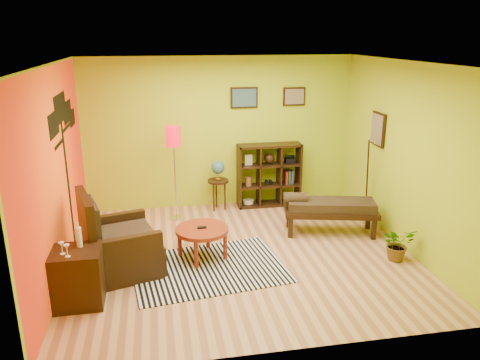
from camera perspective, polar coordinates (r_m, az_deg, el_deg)
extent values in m
plane|color=tan|center=(7.08, 0.26, -9.15)|extent=(5.00, 5.00, 0.00)
cube|color=#ABC91B|center=(8.74, -2.46, 5.73)|extent=(5.00, 0.04, 2.80)
cube|color=#ABC91B|center=(4.51, 5.57, -5.78)|extent=(5.00, 0.04, 2.80)
cube|color=#ABC91B|center=(6.61, -21.56, 0.65)|extent=(0.04, 4.50, 2.80)
cube|color=#ABC91B|center=(7.44, 19.58, 2.65)|extent=(0.04, 4.50, 2.80)
cube|color=white|center=(6.35, 0.29, 14.09)|extent=(5.00, 4.50, 0.04)
cube|color=#FF510D|center=(6.61, -21.39, 0.66)|extent=(0.01, 4.45, 2.75)
cube|color=black|center=(7.22, -20.16, -0.75)|extent=(0.01, 0.14, 2.10)
cube|color=black|center=(6.51, -21.76, 6.28)|extent=(0.01, 0.65, 0.32)
cube|color=black|center=(7.02, -21.06, 8.17)|extent=(0.01, 0.85, 0.40)
cube|color=black|center=(7.52, -20.30, 7.80)|extent=(0.01, 0.70, 0.32)
cube|color=black|center=(7.89, -19.78, 7.15)|extent=(0.01, 0.50, 0.26)
cube|color=black|center=(8.67, 0.50, 10.01)|extent=(0.50, 0.03, 0.38)
cube|color=#436968|center=(8.65, 0.54, 9.99)|extent=(0.44, 0.01, 0.32)
cube|color=black|center=(8.90, 6.62, 10.09)|extent=(0.42, 0.03, 0.34)
cube|color=#937B61|center=(8.88, 6.66, 10.07)|extent=(0.36, 0.01, 0.28)
cube|color=black|center=(8.15, 16.49, 5.96)|extent=(0.03, 0.44, 0.56)
cube|color=#937B61|center=(8.13, 16.33, 5.96)|extent=(0.01, 0.38, 0.50)
cylinder|color=black|center=(8.30, 15.24, 0.06)|extent=(0.23, 0.34, 1.46)
cone|color=silver|center=(7.99, 16.11, 4.82)|extent=(0.08, 0.09, 0.16)
cube|color=silver|center=(6.73, -3.83, -10.65)|extent=(2.28, 1.77, 0.01)
cylinder|color=maroon|center=(6.84, -4.66, -6.07)|extent=(0.77, 0.77, 0.06)
cylinder|color=maroon|center=(7.24, -3.93, -6.73)|extent=(0.06, 0.06, 0.42)
cylinder|color=maroon|center=(7.03, -7.35, -7.62)|extent=(0.06, 0.06, 0.42)
cylinder|color=maroon|center=(6.87, -1.82, -8.11)|extent=(0.06, 0.06, 0.42)
cylinder|color=maroon|center=(6.64, -5.37, -9.11)|extent=(0.06, 0.06, 0.42)
cube|color=black|center=(6.83, -4.67, -5.78)|extent=(0.13, 0.06, 0.02)
cube|color=black|center=(6.78, -13.95, -8.99)|extent=(1.16, 1.14, 0.43)
cube|color=black|center=(6.56, -18.04, -6.66)|extent=(0.35, 0.92, 1.18)
cube|color=black|center=(6.33, -13.15, -9.59)|extent=(0.85, 0.34, 0.69)
cube|color=black|center=(7.11, -14.81, -6.60)|extent=(0.85, 0.34, 0.69)
cube|color=#FBC373|center=(6.66, -13.86, -6.72)|extent=(0.92, 0.90, 0.15)
cube|color=#FBC373|center=(6.49, -17.47, -4.82)|extent=(0.28, 0.69, 0.54)
cube|color=black|center=(6.11, -19.19, -11.10)|extent=(0.60, 0.54, 0.71)
cylinder|color=white|center=(5.98, -19.04, -6.60)|extent=(0.07, 0.07, 0.25)
cylinder|color=white|center=(5.92, -19.19, -5.23)|extent=(0.02, 0.02, 0.07)
cylinder|color=white|center=(5.90, -20.81, -8.42)|extent=(0.06, 0.06, 0.01)
cylinder|color=white|center=(5.88, -20.86, -7.98)|extent=(0.01, 0.01, 0.09)
cone|color=white|center=(5.85, -20.94, -7.36)|extent=(0.07, 0.07, 0.06)
cylinder|color=white|center=(5.82, -20.26, -8.74)|extent=(0.06, 0.06, 0.01)
cylinder|color=white|center=(5.79, -20.31, -8.30)|extent=(0.01, 0.01, 0.09)
cone|color=white|center=(5.77, -20.38, -7.67)|extent=(0.07, 0.07, 0.06)
cylinder|color=silver|center=(8.47, -7.71, -4.60)|extent=(0.25, 0.25, 0.03)
cylinder|color=silver|center=(8.22, -7.92, 0.32)|extent=(0.02, 0.02, 1.55)
cylinder|color=red|center=(8.04, -8.14, 5.28)|extent=(0.24, 0.24, 0.34)
cylinder|color=black|center=(8.66, -2.69, -0.12)|extent=(0.39, 0.39, 0.04)
cylinder|color=black|center=(8.72, -1.85, -1.99)|extent=(0.03, 0.03, 0.54)
cylinder|color=black|center=(8.86, -2.90, -1.68)|extent=(0.03, 0.03, 0.54)
cylinder|color=black|center=(8.66, -3.22, -2.15)|extent=(0.03, 0.03, 0.54)
cylinder|color=gold|center=(8.65, -2.69, 0.12)|extent=(0.10, 0.10, 0.02)
cylinder|color=gold|center=(8.63, -2.69, 0.49)|extent=(0.02, 0.02, 0.10)
sphere|color=#285494|center=(8.58, -2.71, 1.54)|extent=(0.24, 0.24, 0.24)
cube|color=black|center=(8.77, -0.12, 0.40)|extent=(0.04, 0.35, 1.20)
cube|color=black|center=(9.04, 7.13, 0.78)|extent=(0.04, 0.35, 1.20)
cube|color=black|center=(9.08, 3.49, -2.91)|extent=(1.20, 0.35, 0.04)
cube|color=black|center=(8.74, 3.63, 4.24)|extent=(1.20, 0.35, 0.04)
cube|color=black|center=(8.85, 2.30, 0.53)|extent=(0.03, 0.33, 1.12)
cube|color=black|center=(8.94, 4.80, 0.66)|extent=(0.03, 0.33, 1.12)
cube|color=black|center=(8.95, 3.54, -0.63)|extent=(1.12, 0.33, 0.03)
cube|color=black|center=(8.84, 3.58, 1.84)|extent=(1.12, 0.33, 0.03)
cylinder|color=#BCB18B|center=(8.97, 1.01, -2.66)|extent=(0.20, 0.20, 0.07)
sphere|color=black|center=(8.80, 3.60, 2.65)|extent=(0.20, 0.20, 0.20)
cube|color=black|center=(8.92, 6.09, 2.39)|extent=(0.18, 0.15, 0.10)
cylinder|color=black|center=(8.92, 3.29, -0.22)|extent=(0.06, 0.12, 0.06)
cylinder|color=black|center=(8.94, 3.79, -0.19)|extent=(0.06, 0.12, 0.06)
ellipsoid|color=#384C26|center=(9.15, 5.94, -2.27)|extent=(0.18, 0.18, 0.09)
cylinder|color=brown|center=(8.84, 1.03, -0.16)|extent=(0.12, 0.12, 0.18)
cube|color=#BCB18B|center=(8.72, 1.04, 2.47)|extent=(0.14, 0.03, 0.20)
cube|color=maroon|center=(8.99, 5.60, 0.34)|extent=(0.04, 0.18, 0.26)
cube|color=#1E4C1E|center=(9.01, 5.93, 0.36)|extent=(0.04, 0.18, 0.26)
cube|color=navy|center=(9.02, 6.27, 0.37)|extent=(0.04, 0.18, 0.26)
cube|color=black|center=(7.83, 11.01, -3.81)|extent=(1.59, 0.86, 0.09)
cube|color=#FBC373|center=(7.79, 11.06, -3.00)|extent=(1.47, 0.77, 0.15)
cylinder|color=#FBC373|center=(7.68, 6.74, -2.21)|extent=(0.41, 0.27, 0.19)
cube|color=black|center=(8.23, 15.33, -4.63)|extent=(0.09, 0.09, 0.33)
cube|color=black|center=(8.03, 5.98, -4.62)|extent=(0.09, 0.09, 0.33)
cube|color=black|center=(7.84, 16.00, -5.81)|extent=(0.09, 0.09, 0.33)
cube|color=black|center=(7.64, 6.17, -5.83)|extent=(0.09, 0.09, 0.33)
imported|color=#26661E|center=(7.25, 18.62, -7.77)|extent=(0.50, 0.54, 0.39)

